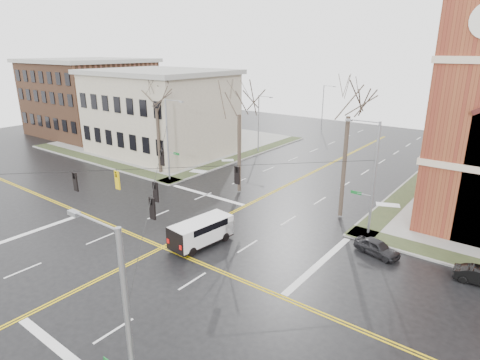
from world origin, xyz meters
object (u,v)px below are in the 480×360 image
Objects in this scene: cargo_van at (203,230)px; parked_car_a at (377,247)px; signal_pole_ne at (372,176)px; streetlight_north_a at (259,122)px; tree_nw_far at (156,104)px; tree_nw_near at (239,109)px; tree_ne at (349,109)px; signal_pole_nw at (168,138)px; streetlight_north_b at (323,106)px; signal_pole_se at (127,340)px.

cargo_van reaches higher than parked_car_a.
parked_car_a is at bearing 36.37° from cargo_van.
signal_pole_ne is 27.48m from streetlight_north_a.
tree_nw_far is at bearing 154.52° from cargo_van.
tree_nw_near is (-4.89, 10.85, 7.44)m from cargo_van.
parked_car_a is at bearing -44.19° from tree_ne.
cargo_van is 0.44× the size of tree_nw_near.
tree_nw_far is 0.96× the size of tree_nw_near.
tree_ne reaches higher than signal_pole_nw.
signal_pole_ne is at bearing -6.84° from tree_nw_near.
signal_pole_nw is 9.36m from tree_nw_near.
streetlight_north_a is at bearing 87.68° from signal_pole_nw.
streetlight_north_b is 2.39× the size of parked_car_a.
signal_pole_se is 0.68× the size of tree_ne.
streetlight_north_b is (0.00, 20.00, 0.00)m from streetlight_north_a.
tree_nw_near is (8.46, 1.70, 3.63)m from signal_pole_nw.
streetlight_north_a is (-21.97, 39.50, -0.48)m from signal_pole_se.
streetlight_north_a is at bearing 143.10° from signal_pole_ne.
signal_pole_se is at bearing -49.28° from cargo_van.
signal_pole_ne reaches higher than streetlight_north_b.
streetlight_north_b is at bearing 110.27° from signal_pole_se.
tree_nw_near is (-14.18, 1.70, 3.63)m from signal_pole_ne.
streetlight_north_a reaches higher than parked_car_a.
cargo_van is 1.58× the size of parked_car_a.
tree_ne is at bearing 1.59° from tree_nw_near.
signal_pole_nw is 20.15m from tree_ne.
tree_nw_near is at bearing 119.86° from signal_pole_se.
parked_car_a is 11.32m from tree_ne.
signal_pole_nw is at bearing 180.00° from signal_pole_ne.
streetlight_north_a is at bearing -90.00° from streetlight_north_b.
tree_nw_near is 11.11m from tree_ne.
parked_car_a is at bearing -56.72° from signal_pole_ne.
signal_pole_ne is at bearing 90.00° from signal_pole_se.
parked_car_a is at bearing -8.42° from tree_nw_far.
tree_ne is (11.06, 0.31, 0.93)m from tree_nw_near.
cargo_van is at bearing -74.48° from streetlight_north_b.
signal_pole_se reaches higher than parked_car_a.
streetlight_north_b is 35.65m from tree_nw_far.
cargo_van is 14.04m from tree_nw_near.
signal_pole_nw is 36.51m from streetlight_north_b.
tree_nw_far reaches higher than signal_pole_se.
signal_pole_ne is 0.76× the size of tree_nw_near.
signal_pole_ne is 23.00m from signal_pole_se.
signal_pole_ne is at bearing -32.77° from tree_ne.
tree_nw_far reaches higher than streetlight_north_b.
parked_car_a is at bearing -58.79° from streetlight_north_b.
signal_pole_nw reaches higher than streetlight_north_a.
signal_pole_se is 63.43m from streetlight_north_b.
parked_car_a is (1.86, -2.83, -4.38)m from signal_pole_ne.
tree_nw_far is at bearing 177.22° from signal_pole_ne.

